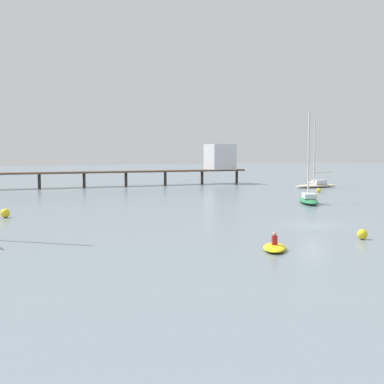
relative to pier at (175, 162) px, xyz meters
The scene contains 8 objects.
ground_plane 54.67m from the pier, 107.62° to the right, with size 400.00×400.00×0.00m, color slate.
pier is the anchor object (origin of this frame).
sailboat_green 38.82m from the pier, 95.80° to the right, with size 5.51×6.78×10.78m.
sailboat_cream 25.56m from the pier, 48.74° to the right, with size 8.74×2.70×11.54m.
dinghy_yellow 64.47m from the pier, 114.16° to the right, with size 3.00×3.19×1.14m.
mooring_buoy_mid 50.07m from the pier, 137.68° to the right, with size 0.84×0.84×0.84m, color yellow.
mooring_buoy_near 61.74m from the pier, 107.51° to the right, with size 0.71×0.71×0.71m, color yellow.
mooring_buoy_outer 28.78m from the pier, 71.03° to the right, with size 0.65×0.65×0.65m, color yellow.
Camera 1 is at (-30.55, -30.95, 6.00)m, focal length 48.78 mm.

